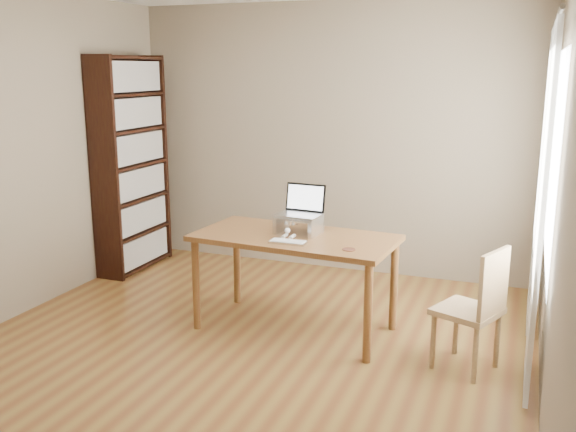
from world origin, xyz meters
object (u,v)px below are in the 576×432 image
Objects in this scene: keyboard at (288,242)px; chair at (478,305)px; bookshelf at (131,165)px; laptop at (301,207)px; desk at (295,247)px; cat at (298,224)px.

keyboard is 0.32× the size of chair.
laptop is at bearing -20.80° from bookshelf.
keyboard is 1.37m from chair.
laptop is 0.40m from keyboard.
cat is at bearing 104.05° from desk.
chair is at bearing -18.34° from bookshelf.
laptop is at bearing -171.82° from chair.
bookshelf reaches higher than keyboard.
laptop is at bearing 94.44° from desk.
keyboard is (0.03, -0.22, 0.10)m from desk.
cat reaches higher than chair.
desk is (2.05, -0.92, -0.39)m from bookshelf.
laptop is 0.72× the size of cat.
cat is at bearing 96.23° from keyboard.
bookshelf is 1.35× the size of desk.
chair is (1.34, 0.00, -0.30)m from keyboard.
desk is 0.19m from cat.
desk is 3.31× the size of cat.
desk is at bearing -24.05° from bookshelf.
cat is at bearing -121.26° from laptop.
bookshelf is at bearing 157.37° from cat.
bookshelf reaches higher than desk.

